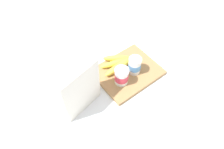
% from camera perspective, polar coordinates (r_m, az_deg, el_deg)
% --- Properties ---
extents(ground_plane, '(2.40, 2.40, 0.00)m').
position_cam_1_polar(ground_plane, '(1.14, 4.11, 0.33)').
color(ground_plane, white).
extents(cutting_board, '(0.32, 0.26, 0.02)m').
position_cam_1_polar(cutting_board, '(1.13, 4.14, 0.65)').
color(cutting_board, '#A37A4C').
rests_on(cutting_board, ground_plane).
extents(cereal_box, '(0.21, 0.10, 0.26)m').
position_cam_1_polar(cereal_box, '(0.93, -9.06, -3.81)').
color(cereal_box, white).
rests_on(cereal_box, ground_plane).
extents(yogurt_cup_front, '(0.07, 0.07, 0.09)m').
position_cam_1_polar(yogurt_cup_front, '(1.09, 6.05, 2.45)').
color(yogurt_cup_front, white).
rests_on(yogurt_cup_front, cutting_board).
extents(yogurt_cup_back, '(0.07, 0.07, 0.09)m').
position_cam_1_polar(yogurt_cup_back, '(1.04, 2.55, -0.44)').
color(yogurt_cup_back, white).
rests_on(yogurt_cup_back, cutting_board).
extents(banana_bunch, '(0.19, 0.13, 0.04)m').
position_cam_1_polar(banana_bunch, '(1.13, 1.53, 3.10)').
color(banana_bunch, yellow).
rests_on(banana_bunch, cutting_board).
extents(spoon, '(0.07, 0.13, 0.01)m').
position_cam_1_polar(spoon, '(1.23, 12.15, 4.65)').
color(spoon, silver).
rests_on(spoon, ground_plane).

